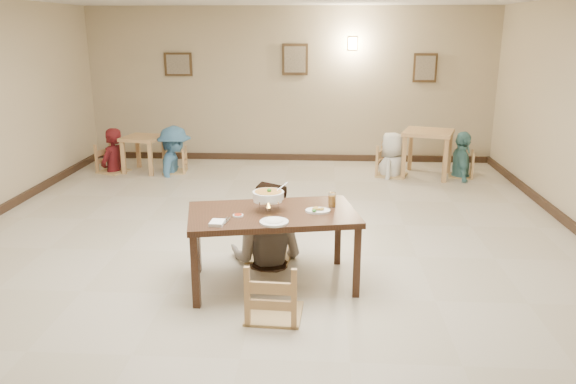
# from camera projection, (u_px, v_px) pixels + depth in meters

# --- Properties ---
(floor) EXTENTS (10.00, 10.00, 0.00)m
(floor) POSITION_uv_depth(u_px,v_px,m) (266.00, 253.00, 6.66)
(floor) COLOR #BEB29D
(floor) RESTS_ON ground
(wall_back) EXTENTS (10.00, 0.00, 10.00)m
(wall_back) POSITION_uv_depth(u_px,v_px,m) (290.00, 85.00, 11.04)
(wall_back) COLOR tan
(wall_back) RESTS_ON floor
(baseboard_back) EXTENTS (8.00, 0.06, 0.12)m
(baseboard_back) POSITION_uv_depth(u_px,v_px,m) (290.00, 157.00, 11.41)
(baseboard_back) COLOR #322116
(baseboard_back) RESTS_ON floor
(picture_a) EXTENTS (0.55, 0.04, 0.45)m
(picture_a) POSITION_uv_depth(u_px,v_px,m) (178.00, 64.00, 11.01)
(picture_a) COLOR #3D2A18
(picture_a) RESTS_ON wall_back
(picture_b) EXTENTS (0.50, 0.04, 0.60)m
(picture_b) POSITION_uv_depth(u_px,v_px,m) (295.00, 59.00, 10.85)
(picture_b) COLOR #3D2A18
(picture_b) RESTS_ON wall_back
(picture_c) EXTENTS (0.45, 0.04, 0.55)m
(picture_c) POSITION_uv_depth(u_px,v_px,m) (425.00, 68.00, 10.75)
(picture_c) COLOR #3D2A18
(picture_c) RESTS_ON wall_back
(wall_sconce) EXTENTS (0.16, 0.05, 0.22)m
(wall_sconce) POSITION_uv_depth(u_px,v_px,m) (353.00, 44.00, 10.71)
(wall_sconce) COLOR #FFD88C
(wall_sconce) RESTS_ON wall_back
(main_table) EXTENTS (1.84, 1.27, 0.79)m
(main_table) POSITION_uv_depth(u_px,v_px,m) (273.00, 219.00, 5.69)
(main_table) COLOR #3D2315
(main_table) RESTS_ON floor
(chair_far) EXTENTS (0.48, 0.48, 1.03)m
(chair_far) POSITION_uv_depth(u_px,v_px,m) (270.00, 215.00, 6.42)
(chair_far) COLOR tan
(chair_far) RESTS_ON floor
(chair_near) EXTENTS (0.51, 0.51, 1.08)m
(chair_near) POSITION_uv_depth(u_px,v_px,m) (274.00, 262.00, 5.08)
(chair_near) COLOR tan
(chair_near) RESTS_ON floor
(main_diner) EXTENTS (1.05, 0.90, 1.88)m
(main_diner) POSITION_uv_depth(u_px,v_px,m) (266.00, 182.00, 6.21)
(main_diner) COLOR gray
(main_diner) RESTS_ON floor
(curry_warmer) EXTENTS (0.35, 0.32, 0.28)m
(curry_warmer) POSITION_uv_depth(u_px,v_px,m) (268.00, 195.00, 5.65)
(curry_warmer) COLOR silver
(curry_warmer) RESTS_ON main_table
(rice_plate_far) EXTENTS (0.31, 0.31, 0.07)m
(rice_plate_far) POSITION_uv_depth(u_px,v_px,m) (268.00, 200.00, 5.99)
(rice_plate_far) COLOR white
(rice_plate_far) RESTS_ON main_table
(rice_plate_near) EXTENTS (0.28, 0.28, 0.06)m
(rice_plate_near) POSITION_uv_depth(u_px,v_px,m) (274.00, 222.00, 5.33)
(rice_plate_near) COLOR white
(rice_plate_near) RESTS_ON main_table
(fried_plate) EXTENTS (0.25, 0.25, 0.06)m
(fried_plate) POSITION_uv_depth(u_px,v_px,m) (318.00, 210.00, 5.66)
(fried_plate) COLOR white
(fried_plate) RESTS_ON main_table
(chili_dish) EXTENTS (0.10, 0.10, 0.02)m
(chili_dish) POSITION_uv_depth(u_px,v_px,m) (238.00, 215.00, 5.52)
(chili_dish) COLOR white
(chili_dish) RESTS_ON main_table
(napkin_cutlery) EXTENTS (0.17, 0.26, 0.03)m
(napkin_cutlery) POSITION_uv_depth(u_px,v_px,m) (218.00, 223.00, 5.30)
(napkin_cutlery) COLOR white
(napkin_cutlery) RESTS_ON main_table
(drink_glass) EXTENTS (0.08, 0.08, 0.15)m
(drink_glass) POSITION_uv_depth(u_px,v_px,m) (332.00, 200.00, 5.81)
(drink_glass) COLOR white
(drink_glass) RESTS_ON main_table
(bg_table_left) EXTENTS (0.78, 0.78, 0.67)m
(bg_table_left) POSITION_uv_depth(u_px,v_px,m) (143.00, 143.00, 10.36)
(bg_table_left) COLOR tan
(bg_table_left) RESTS_ON floor
(bg_table_right) EXTENTS (1.04, 1.04, 0.83)m
(bg_table_right) POSITION_uv_depth(u_px,v_px,m) (428.00, 139.00, 10.00)
(bg_table_right) COLOR tan
(bg_table_right) RESTS_ON floor
(bg_chair_ll) EXTENTS (0.47, 0.47, 1.00)m
(bg_chair_ll) POSITION_uv_depth(u_px,v_px,m) (112.00, 146.00, 10.33)
(bg_chair_ll) COLOR tan
(bg_chair_ll) RESTS_ON floor
(bg_chair_lr) EXTENTS (0.41, 0.41, 0.87)m
(bg_chair_lr) POSITION_uv_depth(u_px,v_px,m) (174.00, 149.00, 10.34)
(bg_chair_lr) COLOR tan
(bg_chair_lr) RESTS_ON floor
(bg_chair_rl) EXTENTS (0.50, 0.50, 1.08)m
(bg_chair_rl) POSITION_uv_depth(u_px,v_px,m) (393.00, 147.00, 10.06)
(bg_chair_rl) COLOR tan
(bg_chair_rl) RESTS_ON floor
(bg_chair_rr) EXTENTS (0.41, 0.41, 0.88)m
(bg_chair_rr) POSITION_uv_depth(u_px,v_px,m) (462.00, 153.00, 10.03)
(bg_chair_rr) COLOR tan
(bg_chair_rr) RESTS_ON floor
(bg_diner_a) EXTENTS (0.54, 0.69, 1.65)m
(bg_diner_a) POSITION_uv_depth(u_px,v_px,m) (110.00, 128.00, 10.24)
(bg_diner_a) COLOR #511115
(bg_diner_a) RESTS_ON floor
(bg_diner_b) EXTENTS (0.71, 1.15, 1.73)m
(bg_diner_b) POSITION_uv_depth(u_px,v_px,m) (173.00, 126.00, 10.22)
(bg_diner_b) COLOR teal
(bg_diner_b) RESTS_ON floor
(bg_diner_c) EXTENTS (0.74, 0.90, 1.59)m
(bg_diner_c) POSITION_uv_depth(u_px,v_px,m) (394.00, 132.00, 9.99)
(bg_diner_c) COLOR silver
(bg_diner_c) RESTS_ON floor
(bg_diner_d) EXTENTS (0.46, 0.99, 1.64)m
(bg_diner_d) POSITION_uv_depth(u_px,v_px,m) (464.00, 132.00, 9.92)
(bg_diner_d) COLOR teal
(bg_diner_d) RESTS_ON floor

